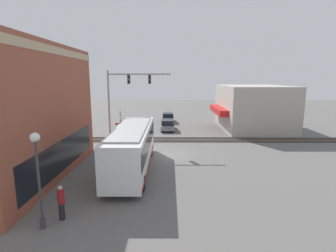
{
  "coord_description": "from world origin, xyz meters",
  "views": [
    {
      "loc": [
        -23.46,
        -0.07,
        7.09
      ],
      "look_at": [
        3.39,
        0.11,
        2.12
      ],
      "focal_mm": 28.0,
      "sensor_mm": 36.0,
      "label": 1
    }
  ],
  "objects_px": {
    "city_bus": "(132,146)",
    "parked_car_black": "(168,118)",
    "crossing_signal": "(121,124)",
    "streetlamp": "(38,173)",
    "parked_car_grey": "(168,125)",
    "pedestrian_by_lamp": "(61,202)"
  },
  "relations": [
    {
      "from": "city_bus",
      "to": "streetlamp",
      "type": "bearing_deg",
      "value": 158.65
    },
    {
      "from": "streetlamp",
      "to": "pedestrian_by_lamp",
      "type": "height_order",
      "value": "streetlamp"
    },
    {
      "from": "streetlamp",
      "to": "parked_car_grey",
      "type": "distance_m",
      "value": 24.57
    },
    {
      "from": "streetlamp",
      "to": "city_bus",
      "type": "bearing_deg",
      "value": -21.35
    },
    {
      "from": "city_bus",
      "to": "parked_car_black",
      "type": "xyz_separation_m",
      "value": [
        22.11,
        -2.6,
        -1.18
      ]
    },
    {
      "from": "parked_car_grey",
      "to": "parked_car_black",
      "type": "xyz_separation_m",
      "value": [
        6.46,
        0.0,
        0.02
      ]
    },
    {
      "from": "parked_car_grey",
      "to": "pedestrian_by_lamp",
      "type": "xyz_separation_m",
      "value": [
        -22.99,
        5.18,
        0.25
      ]
    },
    {
      "from": "crossing_signal",
      "to": "pedestrian_by_lamp",
      "type": "xyz_separation_m",
      "value": [
        -14.93,
        0.29,
        -1.37
      ]
    },
    {
      "from": "streetlamp",
      "to": "parked_car_black",
      "type": "height_order",
      "value": "streetlamp"
    },
    {
      "from": "crossing_signal",
      "to": "streetlamp",
      "type": "distance_m",
      "value": 15.76
    },
    {
      "from": "crossing_signal",
      "to": "parked_car_black",
      "type": "xyz_separation_m",
      "value": [
        14.52,
        -4.89,
        -1.6
      ]
    },
    {
      "from": "city_bus",
      "to": "streetlamp",
      "type": "height_order",
      "value": "streetlamp"
    },
    {
      "from": "parked_car_black",
      "to": "parked_car_grey",
      "type": "bearing_deg",
      "value": 180.0
    },
    {
      "from": "city_bus",
      "to": "streetlamp",
      "type": "relative_size",
      "value": 2.42
    },
    {
      "from": "parked_car_grey",
      "to": "parked_car_black",
      "type": "bearing_deg",
      "value": 0.0
    },
    {
      "from": "city_bus",
      "to": "pedestrian_by_lamp",
      "type": "xyz_separation_m",
      "value": [
        -7.34,
        2.58,
        -0.95
      ]
    },
    {
      "from": "streetlamp",
      "to": "parked_car_black",
      "type": "relative_size",
      "value": 1.11
    },
    {
      "from": "crossing_signal",
      "to": "parked_car_grey",
      "type": "height_order",
      "value": "crossing_signal"
    },
    {
      "from": "city_bus",
      "to": "crossing_signal",
      "type": "bearing_deg",
      "value": 16.79
    },
    {
      "from": "city_bus",
      "to": "parked_car_black",
      "type": "relative_size",
      "value": 2.69
    },
    {
      "from": "parked_car_black",
      "to": "pedestrian_by_lamp",
      "type": "xyz_separation_m",
      "value": [
        -29.46,
        5.18,
        0.23
      ]
    },
    {
      "from": "parked_car_black",
      "to": "pedestrian_by_lamp",
      "type": "height_order",
      "value": "pedestrian_by_lamp"
    }
  ]
}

